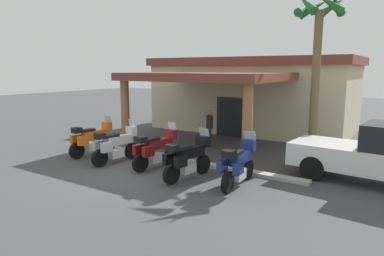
{
  "coord_description": "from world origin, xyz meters",
  "views": [
    {
      "loc": [
        8.5,
        -8.76,
        3.61
      ],
      "look_at": [
        0.63,
        2.9,
        1.2
      ],
      "focal_mm": 32.41,
      "sensor_mm": 36.0,
      "label": 1
    }
  ],
  "objects_px": {
    "motel_building": "(253,93)",
    "pickup_truck_white": "(381,156)",
    "pedestrian": "(210,125)",
    "motorcycle_maroon": "(156,149)",
    "motorcycle_blue": "(238,164)",
    "motorcycle_black": "(187,158)",
    "palm_tree_near_portico": "(318,38)",
    "motorcycle_orange": "(92,139)",
    "motorcycle_silver": "(116,145)"
  },
  "relations": [
    {
      "from": "motorcycle_orange",
      "to": "motorcycle_silver",
      "type": "height_order",
      "value": "same"
    },
    {
      "from": "motorcycle_black",
      "to": "palm_tree_near_portico",
      "type": "bearing_deg",
      "value": -16.38
    },
    {
      "from": "motorcycle_maroon",
      "to": "pedestrian",
      "type": "height_order",
      "value": "pedestrian"
    },
    {
      "from": "motorcycle_orange",
      "to": "motorcycle_blue",
      "type": "distance_m",
      "value": 6.85
    },
    {
      "from": "motorcycle_blue",
      "to": "pedestrian",
      "type": "bearing_deg",
      "value": 37.49
    },
    {
      "from": "pickup_truck_white",
      "to": "motorcycle_silver",
      "type": "bearing_deg",
      "value": -158.27
    },
    {
      "from": "motel_building",
      "to": "motorcycle_black",
      "type": "distance_m",
      "value": 10.45
    },
    {
      "from": "pickup_truck_white",
      "to": "pedestrian",
      "type": "bearing_deg",
      "value": 170.83
    },
    {
      "from": "motorcycle_maroon",
      "to": "motorcycle_blue",
      "type": "height_order",
      "value": "same"
    },
    {
      "from": "motorcycle_maroon",
      "to": "motorcycle_blue",
      "type": "relative_size",
      "value": 1.0
    },
    {
      "from": "motorcycle_black",
      "to": "pickup_truck_white",
      "type": "xyz_separation_m",
      "value": [
        5.34,
        2.93,
        0.24
      ]
    },
    {
      "from": "motorcycle_silver",
      "to": "motorcycle_black",
      "type": "height_order",
      "value": "same"
    },
    {
      "from": "motorcycle_black",
      "to": "motorcycle_blue",
      "type": "distance_m",
      "value": 1.74
    },
    {
      "from": "motel_building",
      "to": "motorcycle_orange",
      "type": "relative_size",
      "value": 5.35
    },
    {
      "from": "motorcycle_black",
      "to": "motorcycle_orange",
      "type": "bearing_deg",
      "value": 93.41
    },
    {
      "from": "motorcycle_blue",
      "to": "palm_tree_near_portico",
      "type": "distance_m",
      "value": 6.8
    },
    {
      "from": "motel_building",
      "to": "motorcycle_black",
      "type": "bearing_deg",
      "value": -79.0
    },
    {
      "from": "motel_building",
      "to": "motorcycle_silver",
      "type": "distance_m",
      "value": 10.2
    },
    {
      "from": "motel_building",
      "to": "motorcycle_orange",
      "type": "distance_m",
      "value": 10.26
    },
    {
      "from": "pedestrian",
      "to": "motorcycle_maroon",
      "type": "bearing_deg",
      "value": -126.1
    },
    {
      "from": "palm_tree_near_portico",
      "to": "motorcycle_blue",
      "type": "bearing_deg",
      "value": -98.36
    },
    {
      "from": "motel_building",
      "to": "pedestrian",
      "type": "xyz_separation_m",
      "value": [
        0.32,
        -5.51,
        -1.18
      ]
    },
    {
      "from": "pedestrian",
      "to": "palm_tree_near_portico",
      "type": "height_order",
      "value": "palm_tree_near_portico"
    },
    {
      "from": "motel_building",
      "to": "motorcycle_orange",
      "type": "bearing_deg",
      "value": -108.08
    },
    {
      "from": "motorcycle_silver",
      "to": "motorcycle_maroon",
      "type": "height_order",
      "value": "same"
    },
    {
      "from": "motorcycle_orange",
      "to": "palm_tree_near_portico",
      "type": "height_order",
      "value": "palm_tree_near_portico"
    },
    {
      "from": "motorcycle_orange",
      "to": "motorcycle_black",
      "type": "xyz_separation_m",
      "value": [
        5.14,
        -0.37,
        0.0
      ]
    },
    {
      "from": "motorcycle_maroon",
      "to": "palm_tree_near_portico",
      "type": "height_order",
      "value": "palm_tree_near_portico"
    },
    {
      "from": "motorcycle_black",
      "to": "pickup_truck_white",
      "type": "distance_m",
      "value": 6.09
    },
    {
      "from": "motorcycle_black",
      "to": "motorcycle_silver",
      "type": "bearing_deg",
      "value": 96.16
    },
    {
      "from": "motel_building",
      "to": "motorcycle_silver",
      "type": "relative_size",
      "value": 5.36
    },
    {
      "from": "motel_building",
      "to": "pickup_truck_white",
      "type": "distance_m",
      "value": 10.52
    },
    {
      "from": "motorcycle_orange",
      "to": "palm_tree_near_portico",
      "type": "bearing_deg",
      "value": -50.18
    },
    {
      "from": "motorcycle_orange",
      "to": "pickup_truck_white",
      "type": "relative_size",
      "value": 0.42
    },
    {
      "from": "motorcycle_orange",
      "to": "motorcycle_blue",
      "type": "bearing_deg",
      "value": -85.4
    },
    {
      "from": "motorcycle_maroon",
      "to": "motorcycle_black",
      "type": "bearing_deg",
      "value": -96.7
    },
    {
      "from": "pickup_truck_white",
      "to": "motorcycle_blue",
      "type": "bearing_deg",
      "value": -140.37
    },
    {
      "from": "motel_building",
      "to": "palm_tree_near_portico",
      "type": "bearing_deg",
      "value": -44.7
    },
    {
      "from": "motorcycle_black",
      "to": "motel_building",
      "type": "bearing_deg",
      "value": 20.06
    },
    {
      "from": "palm_tree_near_portico",
      "to": "motorcycle_black",
      "type": "bearing_deg",
      "value": -113.86
    },
    {
      "from": "motorcycle_maroon",
      "to": "pedestrian",
      "type": "xyz_separation_m",
      "value": [
        -0.22,
        4.16,
        0.3
      ]
    },
    {
      "from": "palm_tree_near_portico",
      "to": "pickup_truck_white",
      "type": "bearing_deg",
      "value": -43.76
    },
    {
      "from": "palm_tree_near_portico",
      "to": "motel_building",
      "type": "bearing_deg",
      "value": 136.88
    },
    {
      "from": "motel_building",
      "to": "motorcycle_blue",
      "type": "relative_size",
      "value": 5.35
    },
    {
      "from": "motorcycle_maroon",
      "to": "pickup_truck_white",
      "type": "height_order",
      "value": "pickup_truck_white"
    },
    {
      "from": "motorcycle_silver",
      "to": "motel_building",
      "type": "bearing_deg",
      "value": -0.06
    },
    {
      "from": "motorcycle_blue",
      "to": "motorcycle_maroon",
      "type": "bearing_deg",
      "value": 84.96
    },
    {
      "from": "motorcycle_orange",
      "to": "pickup_truck_white",
      "type": "xyz_separation_m",
      "value": [
        10.47,
        2.56,
        0.24
      ]
    },
    {
      "from": "pedestrian",
      "to": "pickup_truck_white",
      "type": "xyz_separation_m",
      "value": [
        7.27,
        -1.66,
        -0.07
      ]
    },
    {
      "from": "pedestrian",
      "to": "pickup_truck_white",
      "type": "distance_m",
      "value": 7.46
    }
  ]
}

